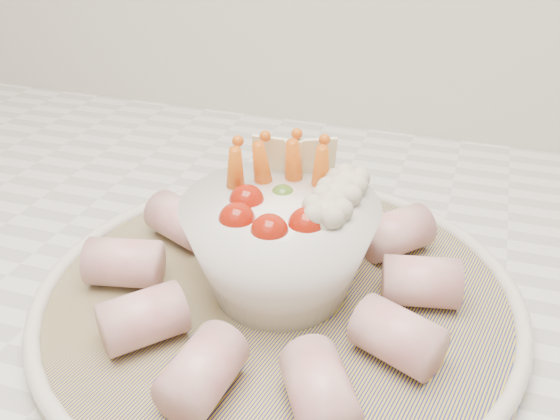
% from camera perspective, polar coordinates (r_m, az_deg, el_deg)
% --- Properties ---
extents(serving_platter, '(0.43, 0.43, 0.02)m').
position_cam_1_polar(serving_platter, '(0.48, -0.16, -7.94)').
color(serving_platter, navy).
rests_on(serving_platter, kitchen_counter).
extents(veggie_bowl, '(0.14, 0.14, 0.11)m').
position_cam_1_polar(veggie_bowl, '(0.46, 0.15, -2.94)').
color(veggie_bowl, white).
rests_on(veggie_bowl, serving_platter).
extents(cured_meat_rolls, '(0.28, 0.29, 0.04)m').
position_cam_1_polar(cured_meat_rolls, '(0.47, -0.25, -5.72)').
color(cured_meat_rolls, '#BF5765').
rests_on(cured_meat_rolls, serving_platter).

